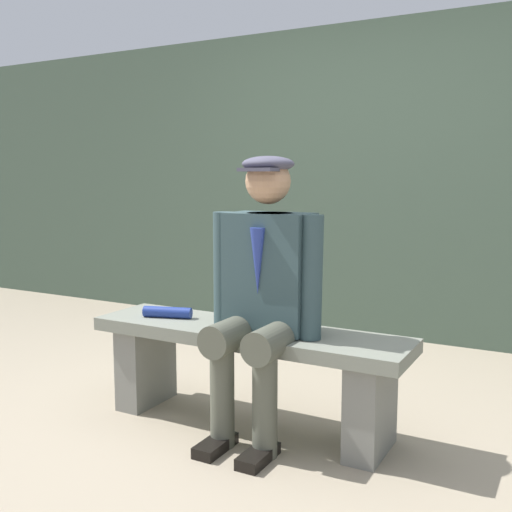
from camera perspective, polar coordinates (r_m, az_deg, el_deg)
The scene contains 5 objects.
ground_plane at distance 3.07m, azimuth -0.83°, elevation -15.69°, with size 30.00×30.00×0.00m, color gray.
bench at distance 2.96m, azimuth -0.84°, elevation -9.72°, with size 1.59×0.40×0.49m.
seated_man at distance 2.76m, azimuth 0.70°, elevation -2.92°, with size 0.56×0.55×1.30m.
rolled_magazine at distance 3.14m, azimuth -8.38°, elevation -5.29°, with size 0.06×0.06×0.25m, color navy.
stadium_wall at distance 4.71m, azimuth 11.53°, elevation 6.88°, with size 12.00×0.24×2.34m, color #425545.
Camera 1 is at (-1.39, 2.46, 1.21)m, focal length 42.27 mm.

